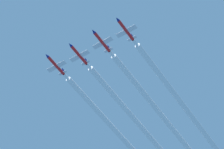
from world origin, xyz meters
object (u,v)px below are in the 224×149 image
object	(u,v)px
jet_inner_left	(101,41)
jet_far_left	(125,29)
jet_center	(78,54)
jet_inner_right	(55,65)

from	to	relation	value
jet_inner_left	jet_far_left	bearing A→B (deg)	-178.99
jet_far_left	jet_inner_left	world-z (taller)	jet_inner_left
jet_center	jet_inner_right	xyz separation A→B (m)	(11.03, 0.89, -0.27)
jet_center	jet_inner_right	world-z (taller)	jet_center
jet_far_left	jet_inner_right	distance (m)	33.69
jet_inner_right	jet_center	bearing A→B (deg)	-175.40
jet_inner_left	jet_inner_right	bearing A→B (deg)	0.93
jet_inner_right	jet_inner_left	bearing A→B (deg)	-179.07
jet_inner_right	jet_far_left	bearing A→B (deg)	-179.04
jet_far_left	jet_inner_right	size ratio (longest dim) A/B	1.00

